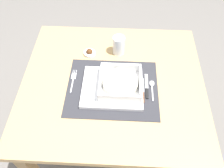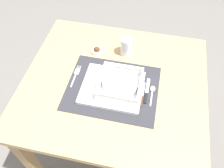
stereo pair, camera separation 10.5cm
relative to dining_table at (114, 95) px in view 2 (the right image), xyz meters
name	(u,v)px [view 2 (the right image)]	position (x,y,z in m)	size (l,w,h in m)	color
ground_plane	(113,143)	(0.00, 0.00, -0.60)	(6.00, 6.00, 0.00)	slate
dining_table	(114,95)	(0.00, 0.00, 0.00)	(0.86, 0.78, 0.70)	tan
placemat	(112,88)	(0.00, -0.04, 0.10)	(0.42, 0.34, 0.00)	#2D2D33
serving_plate	(113,88)	(0.00, -0.04, 0.11)	(0.27, 0.23, 0.02)	white
porridge_bowl	(120,84)	(0.04, -0.04, 0.14)	(0.19, 0.19, 0.05)	white
fork	(76,74)	(-0.19, 0.00, 0.11)	(0.02, 0.14, 0.00)	silver
spoon	(152,91)	(0.18, -0.02, 0.11)	(0.02, 0.11, 0.01)	silver
butter_knife	(147,92)	(0.16, -0.03, 0.11)	(0.01, 0.14, 0.01)	black
bread_knife	(142,96)	(0.14, -0.06, 0.11)	(0.01, 0.14, 0.01)	#59331E
drinking_glass	(126,47)	(0.02, 0.20, 0.15)	(0.06, 0.06, 0.10)	white
condiment_saucer	(97,50)	(-0.13, 0.18, 0.11)	(0.06, 0.06, 0.03)	white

